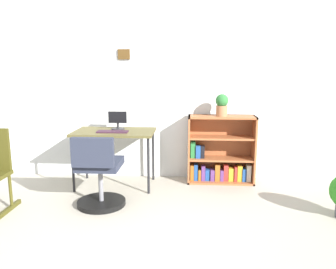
% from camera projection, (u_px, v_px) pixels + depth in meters
% --- Properties ---
extents(ground_plane, '(6.24, 6.24, 0.00)m').
position_uv_depth(ground_plane, '(107.00, 261.00, 2.58)').
color(ground_plane, '#A6A191').
extents(wall_back, '(5.20, 0.12, 2.49)m').
position_uv_depth(wall_back, '(143.00, 85.00, 4.45)').
color(wall_back, silver).
rests_on(wall_back, ground_plane).
extents(desk, '(0.98, 0.59, 0.70)m').
position_uv_depth(desk, '(114.00, 135.00, 4.13)').
color(desk, brown).
rests_on(desk, ground_plane).
extents(monitor, '(0.23, 0.17, 0.23)m').
position_uv_depth(monitor, '(118.00, 121.00, 4.21)').
color(monitor, '#262628').
rests_on(monitor, desk).
extents(keyboard, '(0.37, 0.13, 0.02)m').
position_uv_depth(keyboard, '(113.00, 132.00, 4.02)').
color(keyboard, '#361E2E').
rests_on(keyboard, desk).
extents(office_chair, '(0.52, 0.55, 0.80)m').
position_uv_depth(office_chair, '(99.00, 176.00, 3.52)').
color(office_chair, black).
rests_on(office_chair, ground_plane).
extents(bookshelf_low, '(0.85, 0.30, 0.87)m').
position_uv_depth(bookshelf_low, '(220.00, 154.00, 4.35)').
color(bookshelf_low, '#9F5832').
rests_on(bookshelf_low, ground_plane).
extents(potted_plant_on_shelf, '(0.16, 0.16, 0.28)m').
position_uv_depth(potted_plant_on_shelf, '(222.00, 105.00, 4.18)').
color(potted_plant_on_shelf, '#9E6642').
rests_on(potted_plant_on_shelf, bookshelf_low).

